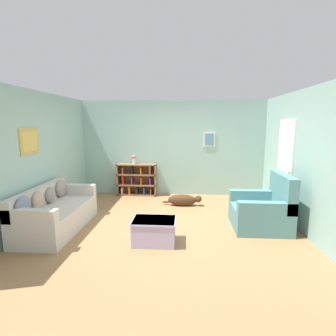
{
  "coord_description": "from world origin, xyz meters",
  "views": [
    {
      "loc": [
        0.37,
        -5.01,
        1.96
      ],
      "look_at": [
        0.0,
        0.4,
        1.05
      ],
      "focal_mm": 28.0,
      "sensor_mm": 36.0,
      "label": 1
    }
  ],
  "objects_px": {
    "recliner_chair": "(264,210)",
    "coffee_table": "(154,230)",
    "vase": "(134,159)",
    "bookshelf": "(137,180)",
    "couch": "(55,213)",
    "dog": "(183,200)"
  },
  "relations": [
    {
      "from": "bookshelf",
      "to": "dog",
      "type": "bearing_deg",
      "value": -34.76
    },
    {
      "from": "couch",
      "to": "vase",
      "type": "relative_size",
      "value": 7.33
    },
    {
      "from": "bookshelf",
      "to": "recliner_chair",
      "type": "bearing_deg",
      "value": -37.43
    },
    {
      "from": "bookshelf",
      "to": "couch",
      "type": "bearing_deg",
      "value": -113.2
    },
    {
      "from": "couch",
      "to": "vase",
      "type": "xyz_separation_m",
      "value": [
        1.02,
        2.51,
        0.7
      ]
    },
    {
      "from": "recliner_chair",
      "to": "coffee_table",
      "type": "bearing_deg",
      "value": -158.37
    },
    {
      "from": "bookshelf",
      "to": "vase",
      "type": "height_order",
      "value": "vase"
    },
    {
      "from": "recliner_chair",
      "to": "vase",
      "type": "relative_size",
      "value": 4.15
    },
    {
      "from": "couch",
      "to": "dog",
      "type": "distance_m",
      "value": 2.9
    },
    {
      "from": "couch",
      "to": "recliner_chair",
      "type": "xyz_separation_m",
      "value": [
        3.92,
        0.36,
        0.03
      ]
    },
    {
      "from": "couch",
      "to": "dog",
      "type": "xyz_separation_m",
      "value": [
        2.39,
        1.62,
        -0.18
      ]
    },
    {
      "from": "dog",
      "to": "vase",
      "type": "relative_size",
      "value": 3.84
    },
    {
      "from": "bookshelf",
      "to": "coffee_table",
      "type": "relative_size",
      "value": 1.53
    },
    {
      "from": "recliner_chair",
      "to": "dog",
      "type": "bearing_deg",
      "value": 140.44
    },
    {
      "from": "vase",
      "to": "recliner_chair",
      "type": "bearing_deg",
      "value": -36.52
    },
    {
      "from": "couch",
      "to": "recliner_chair",
      "type": "height_order",
      "value": "recliner_chair"
    },
    {
      "from": "couch",
      "to": "coffee_table",
      "type": "xyz_separation_m",
      "value": [
        1.93,
        -0.44,
        -0.1
      ]
    },
    {
      "from": "recliner_chair",
      "to": "vase",
      "type": "height_order",
      "value": "vase"
    },
    {
      "from": "coffee_table",
      "to": "bookshelf",
      "type": "bearing_deg",
      "value": 105.83
    },
    {
      "from": "recliner_chair",
      "to": "coffee_table",
      "type": "distance_m",
      "value": 2.15
    },
    {
      "from": "couch",
      "to": "bookshelf",
      "type": "bearing_deg",
      "value": 66.8
    },
    {
      "from": "couch",
      "to": "bookshelf",
      "type": "distance_m",
      "value": 2.75
    }
  ]
}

